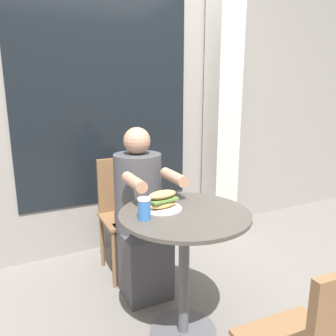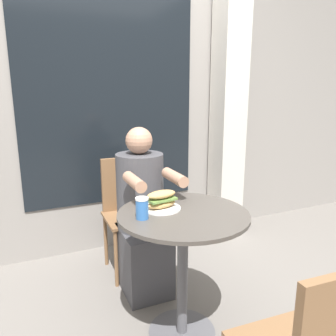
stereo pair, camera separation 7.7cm
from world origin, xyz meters
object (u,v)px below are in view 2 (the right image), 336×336
(diner_chair, at_px, (127,203))
(seated_diner, at_px, (142,222))
(cafe_table, at_px, (183,247))
(sandwich_on_plate, at_px, (161,201))
(drink_cup, at_px, (142,208))

(diner_chair, distance_m, seated_diner, 0.35)
(cafe_table, height_order, seated_diner, seated_diner)
(diner_chair, height_order, seated_diner, seated_diner)
(sandwich_on_plate, bearing_deg, diner_chair, 86.91)
(seated_diner, xyz_separation_m, sandwich_on_plate, (-0.04, -0.43, 0.29))
(diner_chair, xyz_separation_m, drink_cup, (-0.19, -0.86, 0.28))
(seated_diner, bearing_deg, diner_chair, -89.30)
(cafe_table, relative_size, diner_chair, 0.85)
(seated_diner, bearing_deg, drink_cup, 71.66)
(diner_chair, bearing_deg, seated_diner, 90.70)
(diner_chair, bearing_deg, cafe_table, 93.87)
(diner_chair, height_order, drink_cup, diner_chair)
(drink_cup, bearing_deg, cafe_table, -1.94)
(cafe_table, distance_m, sandwich_on_plate, 0.28)
(cafe_table, relative_size, drink_cup, 6.74)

